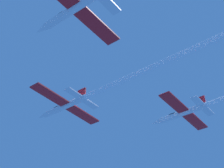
% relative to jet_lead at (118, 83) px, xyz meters
% --- Properties ---
extents(jet_lead, '(17.49, 49.37, 2.90)m').
position_rel_jet_lead_xyz_m(jet_lead, '(0.00, 0.00, 0.00)').
color(jet_lead, white).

